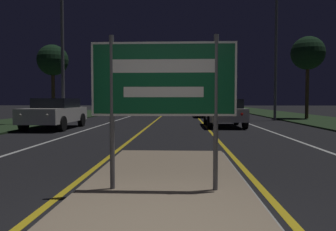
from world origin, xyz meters
TOP-DOWN VIEW (x-y plane):
  - median_island at (0.00, 1.78)m, footprint 2.66×7.40m
  - verge_left at (-9.50, 20.00)m, footprint 5.00×100.00m
  - verge_right at (9.50, 20.00)m, footprint 5.00×100.00m
  - centre_line_yellow_left at (-1.52, 25.00)m, footprint 0.12×70.00m
  - centre_line_yellow_right at (1.52, 25.00)m, footprint 0.12×70.00m
  - lane_line_white_left at (-4.20, 25.00)m, footprint 0.12×70.00m
  - lane_line_white_right at (4.20, 25.00)m, footprint 0.12×70.00m
  - edge_line_white_left at (-7.20, 25.00)m, footprint 0.10×70.00m
  - edge_line_white_right at (7.20, 25.00)m, footprint 0.10×70.00m
  - highway_sign at (0.00, 1.77)m, footprint 2.08×0.07m
  - streetlight_left_near at (-6.40, 15.19)m, footprint 0.50×0.50m
  - streetlight_right_near at (6.58, 19.57)m, footprint 0.45×0.45m
  - car_receding_0 at (2.47, 14.30)m, footprint 1.93×4.25m
  - car_receding_1 at (2.38, 23.94)m, footprint 1.96×4.37m
  - car_approaching_0 at (-5.92, 12.78)m, footprint 1.96×4.58m
  - roadside_palm_left at (-8.73, 19.60)m, footprint 2.13×2.13m
  - roadside_palm_right at (9.15, 20.78)m, footprint 2.34×2.34m

SIDE VIEW (x-z plane):
  - centre_line_yellow_left at x=-1.52m, z-range 0.00..0.01m
  - centre_line_yellow_right at x=1.52m, z-range 0.00..0.01m
  - lane_line_white_left at x=-4.20m, z-range 0.00..0.01m
  - lane_line_white_right at x=4.20m, z-range 0.00..0.01m
  - edge_line_white_left at x=-7.20m, z-range 0.00..0.01m
  - edge_line_white_right at x=7.20m, z-range 0.00..0.01m
  - verge_left at x=-9.50m, z-range 0.00..0.08m
  - verge_right at x=9.50m, z-range 0.00..0.08m
  - median_island at x=0.00m, z-range -0.01..0.09m
  - car_receding_0 at x=2.47m, z-range 0.05..1.49m
  - car_approaching_0 at x=-5.92m, z-range 0.05..1.53m
  - car_receding_1 at x=2.38m, z-range 0.04..1.60m
  - highway_sign at x=0.00m, z-range 0.51..2.74m
  - roadside_palm_left at x=-8.73m, z-range 1.54..6.70m
  - roadside_palm_right at x=9.15m, z-range 1.77..7.57m
  - streetlight_right_near at x=6.58m, z-range 0.93..10.88m
  - streetlight_left_near at x=-6.40m, z-range 1.24..11.91m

